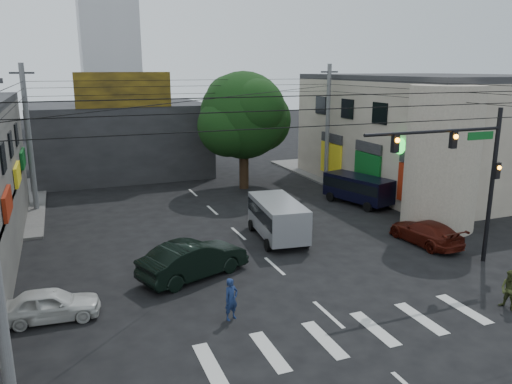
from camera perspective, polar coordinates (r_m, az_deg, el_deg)
ground at (r=21.61m, az=4.27°, el=-10.33°), size 160.00×160.00×0.00m
sidewalk_far_right at (r=45.41m, az=15.01°, el=2.32°), size 16.00×16.00×0.15m
building_right at (r=40.95m, az=19.50°, el=6.34°), size 14.00×18.00×8.00m
corner_column at (r=29.68m, az=20.47°, el=3.63°), size 4.00×4.00×8.00m
building_far at (r=44.33m, az=-15.32°, el=5.87°), size 14.00×10.00×6.00m
billboard at (r=39.10m, az=-14.89°, el=11.21°), size 7.00×0.30×2.60m
street_tree at (r=37.09m, az=-1.43°, el=8.71°), size 6.40×6.40×8.70m
traffic_gantry at (r=23.80m, az=22.86°, el=3.07°), size 7.10×0.35×7.20m
utility_pole_far_left at (r=34.01m, az=-24.50°, el=5.50°), size 0.32×0.32×9.20m
utility_pole_far_right at (r=38.99m, az=8.18°, el=7.54°), size 0.32×0.32×9.20m
dark_sedan at (r=22.02m, az=-7.14°, el=-7.65°), size 5.00×6.06×1.62m
white_compact at (r=19.89m, az=-22.49°, el=-11.79°), size 1.99×3.72×1.19m
maroon_sedan at (r=27.33m, az=18.80°, el=-4.38°), size 2.21×4.50×1.25m
silver_minivan at (r=26.51m, az=2.50°, el=-3.23°), size 5.32×3.15×2.09m
navy_van at (r=33.94m, az=11.60°, el=0.19°), size 5.75×4.38×1.91m
traffic_officer at (r=18.41m, az=-2.85°, el=-12.13°), size 0.82×0.76×1.57m
pedestrian_olive at (r=21.35m, az=27.05°, el=-9.98°), size 1.01×0.92×1.54m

